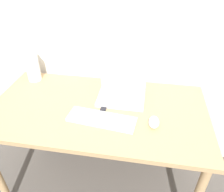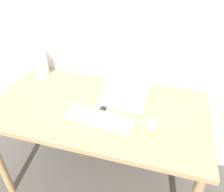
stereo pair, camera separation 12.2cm
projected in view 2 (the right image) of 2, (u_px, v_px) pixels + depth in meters
name	position (u px, v px, depth m)	size (l,w,h in m)	color
wall_back	(116.00, 9.00, 1.46)	(6.00, 0.05, 2.50)	silver
desk	(98.00, 117.00, 1.45)	(1.38, 0.74, 0.75)	tan
laptop	(124.00, 91.00, 1.46)	(0.31, 0.24, 0.24)	silver
keyboard	(100.00, 118.00, 1.29)	(0.42, 0.17, 0.02)	silver
mouse	(151.00, 125.00, 1.23)	(0.06, 0.10, 0.04)	white
vase	(40.00, 59.00, 1.66)	(0.10, 0.10, 0.28)	white
mp3_player	(103.00, 109.00, 1.37)	(0.04, 0.05, 0.01)	black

